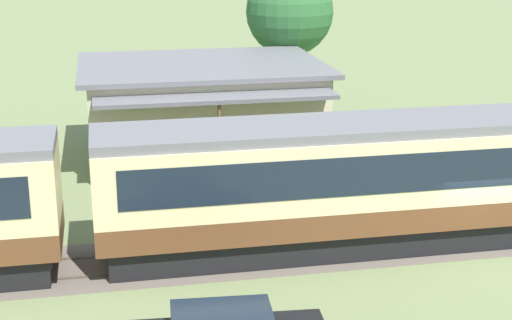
# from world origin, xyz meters

# --- Properties ---
(ground_plane) EXTENTS (600.00, 600.00, 0.00)m
(ground_plane) POSITION_xyz_m (0.00, 0.00, 0.00)
(ground_plane) COLOR #707F51
(passenger_train) EXTENTS (72.63, 3.06, 4.14)m
(passenger_train) POSITION_xyz_m (-11.90, 0.99, 2.30)
(passenger_train) COLOR brown
(passenger_train) RESTS_ON ground_plane
(railway_track) EXTENTS (127.66, 3.60, 0.04)m
(railway_track) POSITION_xyz_m (-7.40, 0.99, 0.01)
(railway_track) COLOR #665B51
(railway_track) RESTS_ON ground_plane
(station_building) EXTENTS (10.56, 9.18, 4.13)m
(station_building) POSITION_xyz_m (-6.93, 12.23, 2.09)
(station_building) COLOR beige
(station_building) RESTS_ON ground_plane
(yard_tree_0) EXTENTS (4.45, 4.45, 7.84)m
(yard_tree_0) POSITION_xyz_m (-1.66, 17.76, 5.60)
(yard_tree_0) COLOR brown
(yard_tree_0) RESTS_ON ground_plane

